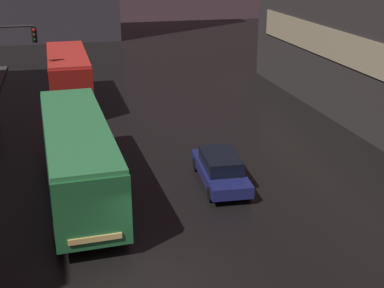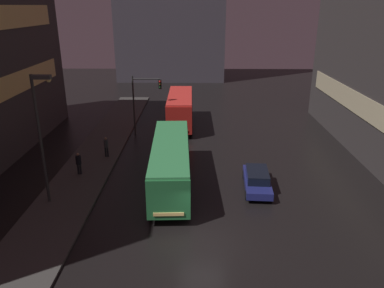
% 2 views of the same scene
% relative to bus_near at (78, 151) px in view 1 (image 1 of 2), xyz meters
% --- Properties ---
extents(ground_plane, '(120.00, 120.00, 0.00)m').
position_rel_bus_near_xyz_m(ground_plane, '(2.17, -7.11, -1.98)').
color(ground_plane, black).
extents(bus_near, '(3.00, 11.27, 3.20)m').
position_rel_bus_near_xyz_m(bus_near, '(0.00, 0.00, 0.00)').
color(bus_near, '#236B38').
rests_on(bus_near, ground).
extents(bus_far, '(2.67, 9.19, 3.43)m').
position_rel_bus_near_xyz_m(bus_far, '(0.08, 14.17, 0.13)').
color(bus_far, '#AD1E19').
rests_on(bus_far, ground).
extents(car_taxi, '(2.03, 4.79, 1.40)m').
position_rel_bus_near_xyz_m(car_taxi, '(6.08, -0.46, -1.25)').
color(car_taxi, navy).
rests_on(car_taxi, ground).
extents(traffic_light_main, '(2.84, 0.35, 5.92)m').
position_rel_bus_near_xyz_m(traffic_light_main, '(-3.33, 11.17, 2.01)').
color(traffic_light_main, '#2D2D2D').
rests_on(traffic_light_main, ground).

